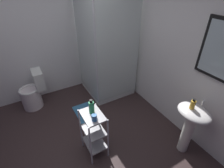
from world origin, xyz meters
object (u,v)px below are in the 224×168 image
at_px(shower_stall, 105,75).
at_px(bath_mat, 87,113).
at_px(storage_cart, 94,131).
at_px(toilet, 33,93).
at_px(body_wash_bottle_green, 92,107).
at_px(rinse_cup, 94,118).
at_px(hand_soap_bottle, 193,104).
at_px(pedestal_sink, 191,122).

bearing_deg(shower_stall, bath_mat, -56.02).
distance_m(shower_stall, storage_cart, 1.54).
xyz_separation_m(shower_stall, toilet, (-0.29, -1.46, -0.15)).
height_order(shower_stall, body_wash_bottle_green, shower_stall).
xyz_separation_m(toilet, storage_cart, (1.57, 0.60, 0.12)).
height_order(toilet, rinse_cup, rinse_cup).
bearing_deg(shower_stall, rinse_cup, -32.50).
relative_size(toilet, storage_cart, 1.03).
bearing_deg(body_wash_bottle_green, bath_mat, 166.17).
relative_size(shower_stall, rinse_cup, 22.33).
relative_size(hand_soap_bottle, body_wash_bottle_green, 0.72).
height_order(shower_stall, storage_cart, shower_stall).
bearing_deg(storage_cart, bath_mat, 166.00).
xyz_separation_m(shower_stall, body_wash_bottle_green, (1.23, -0.85, 0.37)).
height_order(toilet, storage_cart, toilet).
bearing_deg(toilet, body_wash_bottle_green, 21.76).
distance_m(pedestal_sink, body_wash_bottle_green, 1.38).
relative_size(pedestal_sink, body_wash_bottle_green, 3.80).
distance_m(pedestal_sink, toilet, 2.85).
bearing_deg(bath_mat, rinse_cup, -13.52).
distance_m(toilet, hand_soap_bottle, 2.84).
xyz_separation_m(shower_stall, bath_mat, (0.44, -0.65, -0.45)).
xyz_separation_m(pedestal_sink, rinse_cup, (-0.53, -1.20, 0.21)).
bearing_deg(storage_cart, hand_soap_bottle, 62.46).
distance_m(rinse_cup, bath_mat, 1.24).
relative_size(storage_cart, hand_soap_bottle, 4.84).
bearing_deg(pedestal_sink, hand_soap_bottle, -133.51).
distance_m(pedestal_sink, hand_soap_bottle, 0.30).
height_order(pedestal_sink, bath_mat, pedestal_sink).
distance_m(body_wash_bottle_green, rinse_cup, 0.15).
distance_m(hand_soap_bottle, body_wash_bottle_green, 1.31).
bearing_deg(storage_cart, shower_stall, 145.99).
bearing_deg(bath_mat, body_wash_bottle_green, -13.83).
relative_size(toilet, rinse_cup, 8.48).
xyz_separation_m(toilet, rinse_cup, (1.67, 0.58, 0.47)).
relative_size(pedestal_sink, hand_soap_bottle, 5.30).
bearing_deg(hand_soap_bottle, pedestal_sink, 46.49).
distance_m(hand_soap_bottle, bath_mat, 1.92).
relative_size(pedestal_sink, storage_cart, 1.09).
bearing_deg(shower_stall, pedestal_sink, 9.77).
distance_m(hand_soap_bottle, rinse_cup, 1.27).
bearing_deg(body_wash_bottle_green, storage_cart, -17.38).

